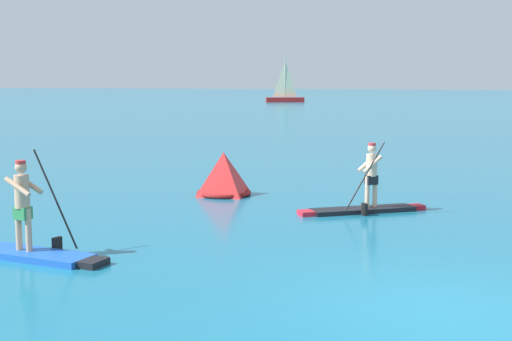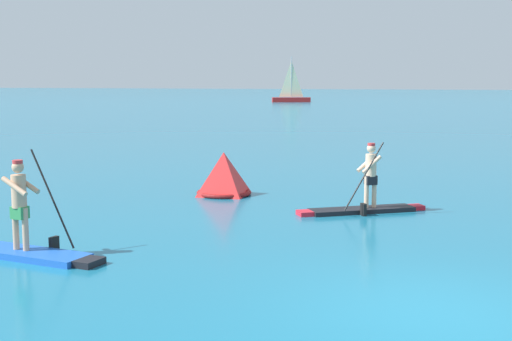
{
  "view_description": "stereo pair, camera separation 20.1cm",
  "coord_description": "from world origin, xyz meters",
  "px_view_note": "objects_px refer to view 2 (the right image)",
  "views": [
    {
      "loc": [
        0.22,
        -9.41,
        3.13
      ],
      "look_at": [
        -5.22,
        8.14,
        0.72
      ],
      "focal_mm": 48.58,
      "sensor_mm": 36.0,
      "label": 1
    },
    {
      "loc": [
        0.42,
        -9.35,
        3.13
      ],
      "look_at": [
        -5.22,
        8.14,
        0.72
      ],
      "focal_mm": 48.58,
      "sensor_mm": 36.0,
      "label": 2
    }
  ],
  "objects_px": {
    "race_marker_buoy": "(224,176)",
    "sailboat_left_horizon": "(291,96)",
    "paddleboarder_near_left": "(20,239)",
    "paddleboarder_mid_center": "(364,197)"
  },
  "relations": [
    {
      "from": "race_marker_buoy",
      "to": "sailboat_left_horizon",
      "type": "bearing_deg",
      "value": 103.64
    },
    {
      "from": "paddleboarder_near_left",
      "to": "race_marker_buoy",
      "type": "height_order",
      "value": "paddleboarder_near_left"
    },
    {
      "from": "paddleboarder_near_left",
      "to": "race_marker_buoy",
      "type": "distance_m",
      "value": 7.43
    },
    {
      "from": "paddleboarder_near_left",
      "to": "sailboat_left_horizon",
      "type": "height_order",
      "value": "sailboat_left_horizon"
    },
    {
      "from": "paddleboarder_mid_center",
      "to": "race_marker_buoy",
      "type": "xyz_separation_m",
      "value": [
        -4.06,
        1.34,
        0.16
      ]
    },
    {
      "from": "sailboat_left_horizon",
      "to": "paddleboarder_near_left",
      "type": "bearing_deg",
      "value": -100.13
    },
    {
      "from": "paddleboarder_mid_center",
      "to": "race_marker_buoy",
      "type": "distance_m",
      "value": 4.28
    },
    {
      "from": "paddleboarder_near_left",
      "to": "race_marker_buoy",
      "type": "xyz_separation_m",
      "value": [
        1.14,
        7.34,
        0.21
      ]
    },
    {
      "from": "race_marker_buoy",
      "to": "sailboat_left_horizon",
      "type": "distance_m",
      "value": 79.38
    },
    {
      "from": "paddleboarder_mid_center",
      "to": "sailboat_left_horizon",
      "type": "height_order",
      "value": "sailboat_left_horizon"
    }
  ]
}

